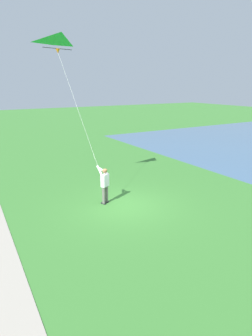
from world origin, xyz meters
The scene contains 3 objects.
ground_plane centered at (0.00, 0.00, 0.00)m, with size 120.00×120.00×0.00m, color #3D7F33.
person_kite_flyer centered at (0.68, -0.79, 1.05)m, with size 0.51×0.62×1.83m.
flying_kite centered at (1.75, -2.66, 7.23)m, with size 1.79×2.10×5.81m.
Camera 1 is at (6.40, 10.89, 5.49)m, focal length 31.08 mm.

